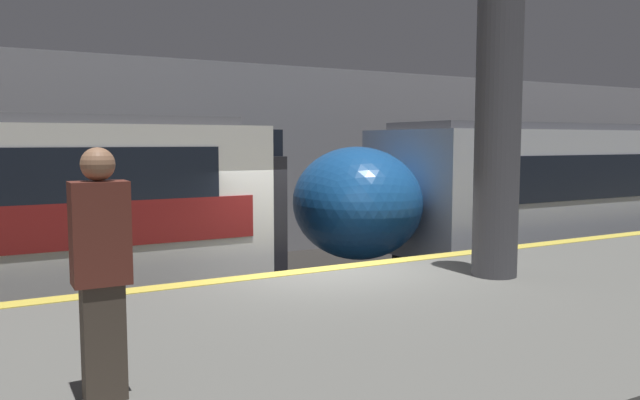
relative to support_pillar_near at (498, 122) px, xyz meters
name	(u,v)px	position (x,y,z in m)	size (l,w,h in m)	color
ground_plane	(327,344)	(-1.66, 1.61, -3.18)	(120.00, 120.00, 0.00)	#282623
platform	(441,358)	(-1.66, -0.91, -2.61)	(40.00, 5.04, 1.15)	slate
station_rear_barrier	(181,161)	(-1.66, 8.80, -0.73)	(50.00, 0.15, 4.90)	#939399
support_pillar_near	(498,122)	(0.00, 0.00, 0.00)	(0.59, 0.59, 4.08)	#47474C
train_modern	(629,189)	(8.81, 4.14, -1.48)	(18.45, 3.04, 3.33)	black
person_waiting	(101,267)	(-5.30, -1.65, -1.11)	(0.38, 0.24, 1.76)	#473D33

